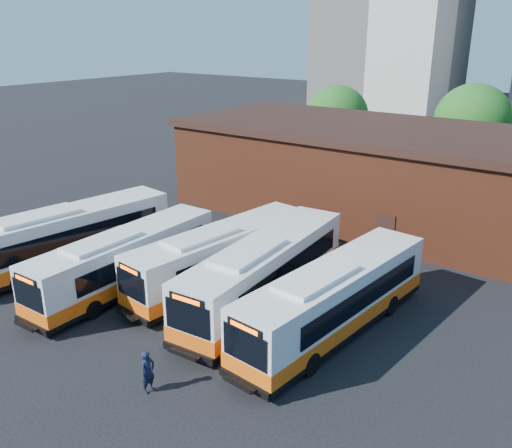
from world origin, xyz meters
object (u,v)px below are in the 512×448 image
Objects in this scene: bus_west at (126,263)px; bus_mideast at (265,275)px; bus_farwest at (67,240)px; bus_east at (334,302)px; bus_midwest at (222,258)px; transit_worker at (148,372)px.

bus_mideast is (6.69, 2.84, 0.11)m from bus_west.
bus_farwest is 15.70m from bus_east.
bus_east is at bearing 16.91° from bus_farwest.
bus_farwest is at bearing -165.55° from bus_east.
bus_east reaches higher than bus_midwest.
bus_midwest is 7.08m from bus_east.
transit_worker is at bearing -60.68° from bus_midwest.
bus_midwest is 3.08m from bus_mideast.
bus_farwest reaches higher than transit_worker.
bus_mideast is 7.39× the size of transit_worker.
transit_worker is (7.20, -5.27, -0.57)m from bus_west.
transit_worker is at bearing -37.28° from bus_west.
bus_farwest is at bearing 65.17° from transit_worker.
bus_west is 0.92× the size of bus_mideast.
bus_midwest is 0.95× the size of bus_mideast.
bus_west is at bearing -161.60° from bus_east.
bus_farwest is at bearing 178.96° from bus_west.
bus_east is at bearing -0.09° from bus_midwest.
bus_mideast is 8.15m from transit_worker.
bus_mideast reaches higher than bus_east.
bus_east is at bearing -9.90° from bus_mideast.
bus_mideast is 4.00m from bus_east.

